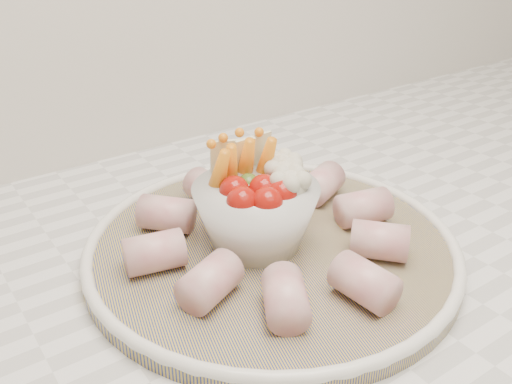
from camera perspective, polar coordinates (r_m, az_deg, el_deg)
serving_platter at (r=0.57m, az=1.58°, el=-5.43°), size 0.45×0.45×0.02m
veggie_bowl at (r=0.55m, az=0.11°, el=-1.55°), size 0.12×0.12×0.11m
cured_meat_rolls at (r=0.56m, az=1.54°, el=-3.54°), size 0.28×0.28×0.04m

